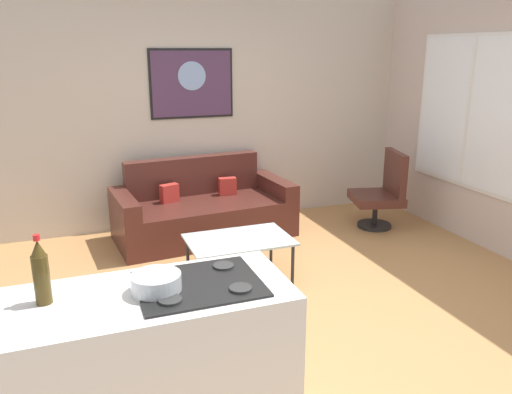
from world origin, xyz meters
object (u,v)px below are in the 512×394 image
object	(u,v)px
couch	(203,212)
coffee_table	(239,242)
soda_bottle	(41,273)
mixing_bowl	(156,284)
wall_painting	(192,84)
armchair	(383,192)

from	to	relation	value
couch	coffee_table	xyz separation A→B (m)	(0.01, -1.26, 0.09)
soda_bottle	mixing_bowl	xyz separation A→B (m)	(0.50, -0.07, -0.10)
mixing_bowl	wall_painting	bearing A→B (deg)	73.53
mixing_bowl	wall_painting	size ratio (longest dim) A/B	0.25
coffee_table	wall_painting	bearing A→B (deg)	88.97
coffee_table	mixing_bowl	bearing A→B (deg)	-119.18
armchair	wall_painting	size ratio (longest dim) A/B	0.94
coffee_table	wall_painting	distance (m)	2.18
soda_bottle	armchair	bearing A→B (deg)	35.65
coffee_table	armchair	world-z (taller)	armchair
couch	mixing_bowl	xyz separation A→B (m)	(-1.03, -3.11, 0.70)
mixing_bowl	armchair	bearing A→B (deg)	40.59
armchair	soda_bottle	world-z (taller)	soda_bottle
coffee_table	mixing_bowl	world-z (taller)	mixing_bowl
armchair	wall_painting	distance (m)	2.56
armchair	coffee_table	bearing A→B (deg)	-158.74
couch	armchair	size ratio (longest dim) A/B	2.21
couch	wall_painting	distance (m)	1.47
armchair	soda_bottle	bearing A→B (deg)	-144.35
soda_bottle	mixing_bowl	size ratio (longest dim) A/B	1.39
coffee_table	armchair	xyz separation A→B (m)	(2.06, 0.80, 0.06)
soda_bottle	wall_painting	bearing A→B (deg)	66.07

